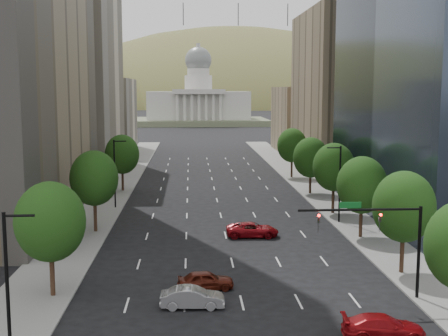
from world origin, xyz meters
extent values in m
cube|color=slate|center=(-15.50, 60.00, 0.07)|extent=(6.00, 200.00, 0.15)
cube|color=slate|center=(15.50, 60.00, 0.07)|extent=(6.00, 200.00, 0.15)
cube|color=beige|center=(-25.00, 103.00, 17.50)|extent=(14.00, 30.00, 35.00)
cube|color=beige|center=(-25.00, 136.00, 9.00)|extent=(14.00, 26.00, 18.00)
cube|color=#8C7759|center=(25.00, 100.00, 15.00)|extent=(14.00, 30.00, 30.00)
cube|color=#8C7759|center=(25.00, 133.00, 8.00)|extent=(14.00, 26.00, 16.00)
cylinder|color=#382316|center=(14.00, 36.00, 2.00)|extent=(0.36, 0.36, 4.00)
ellipsoid|color=#18390F|center=(14.00, 36.00, 5.76)|extent=(5.20, 5.20, 5.98)
cylinder|color=#382316|center=(14.00, 48.00, 1.95)|extent=(0.36, 0.36, 3.90)
ellipsoid|color=#18390F|center=(14.00, 48.00, 5.62)|extent=(5.20, 5.20, 5.98)
cylinder|color=#382316|center=(14.00, 60.00, 2.05)|extent=(0.36, 0.36, 4.10)
ellipsoid|color=#18390F|center=(14.00, 60.00, 5.90)|extent=(5.20, 5.20, 5.98)
cylinder|color=#382316|center=(14.00, 74.00, 1.90)|extent=(0.36, 0.36, 3.80)
ellipsoid|color=#18390F|center=(14.00, 74.00, 5.47)|extent=(5.20, 5.20, 5.98)
cylinder|color=#382316|center=(14.00, 90.00, 2.00)|extent=(0.36, 0.36, 4.00)
ellipsoid|color=#18390F|center=(14.00, 90.00, 5.76)|extent=(5.20, 5.20, 5.98)
cylinder|color=#382316|center=(-14.00, 32.00, 2.00)|extent=(0.36, 0.36, 4.00)
ellipsoid|color=#18390F|center=(-14.00, 32.00, 5.76)|extent=(5.20, 5.20, 5.98)
cylinder|color=#382316|center=(-14.00, 52.00, 2.08)|extent=(0.36, 0.36, 4.15)
ellipsoid|color=#18390F|center=(-14.00, 52.00, 5.98)|extent=(5.20, 5.20, 5.98)
cylinder|color=#382316|center=(-14.00, 78.00, 1.98)|extent=(0.36, 0.36, 3.95)
ellipsoid|color=#18390F|center=(-14.00, 78.00, 5.69)|extent=(5.20, 5.20, 5.98)
cylinder|color=black|center=(13.50, 55.00, 4.50)|extent=(0.20, 0.20, 9.00)
cylinder|color=black|center=(12.70, 55.00, 8.80)|extent=(1.60, 0.14, 0.14)
cylinder|color=black|center=(-13.50, 20.00, 4.50)|extent=(0.20, 0.20, 9.00)
cylinder|color=black|center=(-12.70, 20.00, 8.80)|extent=(1.60, 0.14, 0.14)
cylinder|color=black|center=(-13.50, 65.00, 4.50)|extent=(0.20, 0.20, 9.00)
cylinder|color=black|center=(-12.70, 65.00, 8.80)|extent=(1.60, 0.14, 0.14)
cylinder|color=black|center=(13.00, 30.00, 3.50)|extent=(0.24, 0.24, 7.00)
cylinder|color=black|center=(8.50, 30.00, 6.80)|extent=(9.00, 0.18, 0.18)
imported|color=black|center=(10.00, 30.00, 6.25)|extent=(0.18, 0.22, 1.10)
imported|color=black|center=(5.50, 30.00, 6.25)|extent=(0.18, 0.22, 1.10)
sphere|color=#FF0C07|center=(10.00, 29.82, 6.45)|extent=(0.20, 0.20, 0.20)
sphere|color=#FF0C07|center=(5.50, 29.82, 6.45)|extent=(0.20, 0.20, 0.20)
cube|color=#0C591E|center=(7.80, 30.00, 7.15)|extent=(1.60, 0.06, 0.45)
cube|color=#596647|center=(0.00, 250.00, 1.25)|extent=(60.00, 40.00, 2.50)
cube|color=silver|center=(0.00, 250.00, 8.50)|extent=(44.00, 26.00, 12.00)
cube|color=silver|center=(0.00, 236.00, 14.50)|extent=(22.00, 4.00, 2.00)
cylinder|color=silver|center=(0.00, 250.00, 18.00)|extent=(12.00, 12.00, 7.00)
cylinder|color=silver|center=(0.00, 250.00, 23.00)|extent=(9.60, 9.60, 3.00)
sphere|color=slate|center=(0.00, 250.00, 28.10)|extent=(11.60, 11.60, 11.60)
cylinder|color=silver|center=(0.00, 250.00, 33.95)|extent=(1.80, 1.80, 2.50)
ellipsoid|color=olive|center=(-140.00, 560.00, -33.25)|extent=(380.00, 342.00, 190.00)
ellipsoid|color=olive|center=(40.00, 600.00, -42.00)|extent=(440.00, 396.00, 240.00)
ellipsoid|color=olive|center=(210.00, 640.00, -35.00)|extent=(360.00, 324.00, 200.00)
cylinder|color=black|center=(-10.00, 590.00, 90.00)|extent=(0.80, 0.80, 22.00)
cylinder|color=black|center=(45.00, 590.00, 90.00)|extent=(0.80, 0.80, 22.00)
cylinder|color=black|center=(95.00, 590.00, 90.00)|extent=(0.80, 0.80, 22.00)
imported|color=maroon|center=(8.25, 23.34, 0.75)|extent=(5.29, 2.50, 1.49)
imported|color=#4C160C|center=(-2.56, 33.00, 0.74)|extent=(4.51, 2.22, 1.48)
imported|color=#939297|center=(-3.60, 29.23, 0.75)|extent=(4.61, 1.73, 1.50)
imported|color=maroon|center=(2.78, 49.17, 0.76)|extent=(5.57, 2.68, 1.53)
camera|label=1|loc=(-3.64, -10.87, 15.40)|focal=47.09mm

